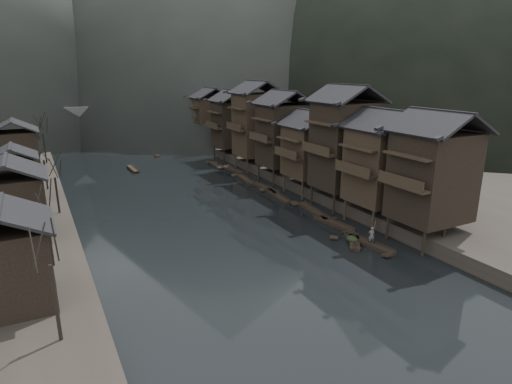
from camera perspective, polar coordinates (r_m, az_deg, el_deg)
water at (r=44.39m, az=-1.61°, el=-7.11°), size 300.00×300.00×0.00m
right_bank at (r=94.57m, az=6.81°, el=5.98°), size 40.00×200.00×1.80m
stilt_houses at (r=66.51m, az=4.50°, el=8.67°), size 9.00×67.60×15.87m
left_houses at (r=58.05m, az=-29.70°, el=2.23°), size 8.10×53.20×8.73m
bare_trees at (r=61.30m, az=-26.48°, el=3.94°), size 3.77×74.59×7.54m
moored_sampans at (r=62.06m, az=2.15°, el=-0.03°), size 3.21×48.23×0.47m
midriver_boats at (r=85.95m, az=-14.22°, el=4.09°), size 10.79×17.19×0.45m
stone_bridge at (r=110.80m, az=-18.50°, el=8.97°), size 40.00×6.00×9.00m
hero_sampan at (r=46.01m, az=12.96°, el=-6.40°), size 3.65×4.39×0.43m
cargo_heap at (r=45.84m, az=12.73°, el=-5.72°), size 1.08×1.41×0.65m
boatman at (r=45.32m, az=15.17°, el=-5.34°), size 0.79×0.66×1.84m
bamboo_pole at (r=44.57m, az=15.62°, el=-2.09°), size 1.61×1.95×3.50m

